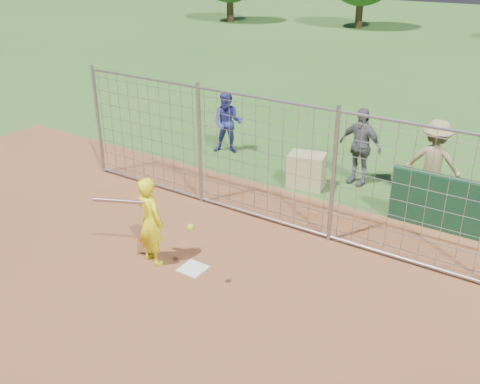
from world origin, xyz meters
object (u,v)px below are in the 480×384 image
Objects in this scene: bystander_b at (360,146)px; bystander_c at (434,162)px; bystander_a at (228,123)px; equipment_bin at (306,171)px; batter at (150,221)px.

bystander_b is 0.99× the size of bystander_c.
equipment_bin is at bearing -40.24° from bystander_a.
equipment_bin is at bearing -89.04° from batter.
batter is 0.88× the size of bystander_c.
equipment_bin is (2.78, -0.87, -0.42)m from bystander_a.
bystander_b is 1.33m from equipment_bin.
bystander_a reaches higher than equipment_bin.
batter is 0.98× the size of bystander_a.
bystander_c is at bearing -23.54° from bystander_a.
bystander_a is 0.90× the size of bystander_c.
bystander_b is (3.66, -0.00, 0.08)m from bystander_a.
bystander_b reaches higher than bystander_a.
bystander_b reaches higher than batter.
bystander_c is 2.28× the size of equipment_bin.
bystander_b is 1.68m from bystander_c.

